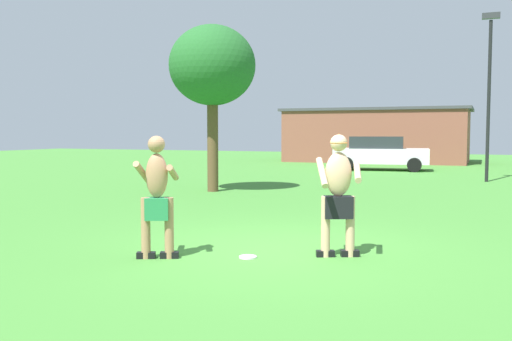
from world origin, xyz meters
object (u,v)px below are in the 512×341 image
tree_right_field (212,67)px  car_white_mid_lot (380,153)px  lamp_post (489,80)px  player_in_black (338,189)px  player_near (157,194)px  frisbee (248,257)px

tree_right_field → car_white_mid_lot: bearing=75.3°
car_white_mid_lot → lamp_post: lamp_post is taller
player_in_black → tree_right_field: size_ratio=0.36×
player_near → car_white_mid_lot: 19.63m
player_near → tree_right_field: size_ratio=0.35×
lamp_post → tree_right_field: bearing=-138.8°
player_near → car_white_mid_lot: player_near is taller
player_near → lamp_post: bearing=74.0°
lamp_post → frisbee: bearing=-102.2°
player_near → player_in_black: (2.33, 1.07, 0.06)m
player_in_black → frisbee: 1.61m
car_white_mid_lot → lamp_post: bearing=-45.3°
tree_right_field → player_in_black: bearing=-51.9°
player_near → frisbee: size_ratio=6.88×
player_near → frisbee: 1.56m
player_in_black → frisbee: size_ratio=7.00×
frisbee → lamp_post: size_ratio=0.04×
tree_right_field → lamp_post: bearing=41.2°
car_white_mid_lot → lamp_post: size_ratio=0.75×
car_white_mid_lot → player_in_black: bearing=-81.8°
player_near → frisbee: (1.17, 0.50, -0.90)m
player_in_black → frisbee: bearing=-153.9°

